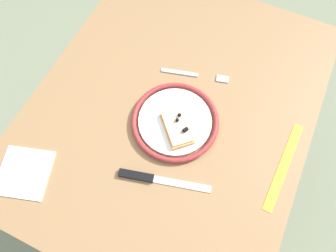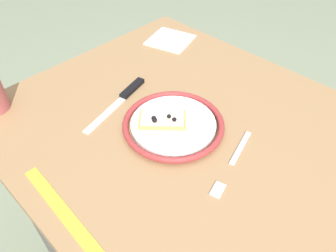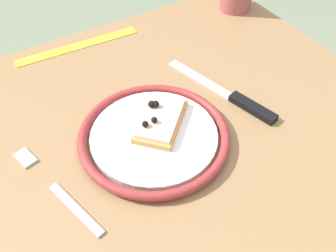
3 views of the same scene
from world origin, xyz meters
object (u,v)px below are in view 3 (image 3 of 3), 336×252
at_px(plate, 154,136).
at_px(pizza_slice_near, 160,119).
at_px(knife, 238,100).
at_px(fork, 56,189).
at_px(measuring_tape, 78,46).
at_px(dining_table, 140,199).

relative_size(plate, pizza_slice_near, 1.95).
height_order(pizza_slice_near, knife, pizza_slice_near).
bearing_deg(plate, fork, -177.21).
xyz_separation_m(pizza_slice_near, fork, (-0.19, -0.02, -0.02)).
relative_size(plate, measuring_tape, 0.93).
distance_m(dining_table, pizza_slice_near, 0.14).
relative_size(knife, fork, 1.19).
bearing_deg(knife, pizza_slice_near, 174.65).
bearing_deg(fork, pizza_slice_near, 7.17).
bearing_deg(pizza_slice_near, fork, -172.83).
relative_size(dining_table, fork, 4.82).
height_order(knife, fork, knife).
bearing_deg(plate, pizza_slice_near, 36.44).
bearing_deg(pizza_slice_near, dining_table, -147.49).
relative_size(dining_table, measuring_tape, 3.72).
distance_m(plate, knife, 0.17).
distance_m(plate, measuring_tape, 0.31).
xyz_separation_m(pizza_slice_near, measuring_tape, (-0.03, 0.29, -0.02)).
bearing_deg(dining_table, knife, 7.62).
xyz_separation_m(dining_table, measuring_tape, (0.04, 0.34, 0.10)).
height_order(plate, measuring_tape, plate).
xyz_separation_m(plate, measuring_tape, (-0.01, 0.31, -0.01)).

